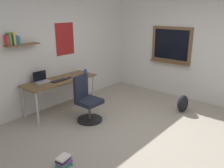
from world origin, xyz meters
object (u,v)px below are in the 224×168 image
at_px(book_stack_on_floor, 64,161).
at_px(coffee_mug, 85,71).
at_px(desk, 60,82).
at_px(computer_mouse, 69,77).
at_px(laptop, 41,79).
at_px(backpack, 183,103).
at_px(keyboard, 59,80).
at_px(office_chair, 87,102).

bearing_deg(book_stack_on_floor, coffee_mug, 39.00).
distance_m(desk, computer_mouse, 0.23).
bearing_deg(laptop, computer_mouse, -21.31).
distance_m(backpack, book_stack_on_floor, 3.01).
height_order(desk, laptop, laptop).
bearing_deg(coffee_mug, computer_mouse, -174.77).
bearing_deg(coffee_mug, keyboard, -176.54).
height_order(desk, keyboard, keyboard).
distance_m(desk, backpack, 2.79).
xyz_separation_m(computer_mouse, backpack, (1.51, -2.08, -0.55)).
bearing_deg(book_stack_on_floor, computer_mouse, 47.16).
bearing_deg(book_stack_on_floor, backpack, -9.58).
height_order(office_chair, laptop, laptop).
distance_m(coffee_mug, backpack, 2.41).
xyz_separation_m(desk, backpack, (1.71, -2.15, -0.47)).
bearing_deg(coffee_mug, desk, 177.92).
distance_m(laptop, computer_mouse, 0.62).
bearing_deg(backpack, desk, 128.39).
bearing_deg(backpack, coffee_mug, 114.39).
relative_size(desk, laptop, 5.43).
relative_size(keyboard, book_stack_on_floor, 1.52).
relative_size(desk, computer_mouse, 16.19).
height_order(office_chair, computer_mouse, office_chair).
bearing_deg(desk, keyboard, -137.58).
relative_size(desk, book_stack_on_floor, 6.91).
height_order(laptop, keyboard, laptop).
bearing_deg(laptop, desk, -21.25).
xyz_separation_m(laptop, backpack, (2.08, -2.30, -0.59)).
distance_m(desk, office_chair, 0.86).
distance_m(coffee_mug, book_stack_on_floor, 2.68).
relative_size(desk, office_chair, 1.77).
bearing_deg(computer_mouse, book_stack_on_floor, -132.84).
height_order(keyboard, computer_mouse, computer_mouse).
distance_m(laptop, coffee_mug, 1.13).
height_order(desk, backpack, desk).
bearing_deg(coffee_mug, laptop, 171.16).
bearing_deg(computer_mouse, coffee_mug, 5.23).
xyz_separation_m(backpack, book_stack_on_floor, (-2.97, 0.50, -0.13)).
distance_m(laptop, book_stack_on_floor, 2.13).
xyz_separation_m(office_chair, book_stack_on_floor, (-1.27, -0.83, -0.34)).
xyz_separation_m(office_chair, backpack, (1.70, -1.33, -0.21)).
bearing_deg(office_chair, backpack, -38.04).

